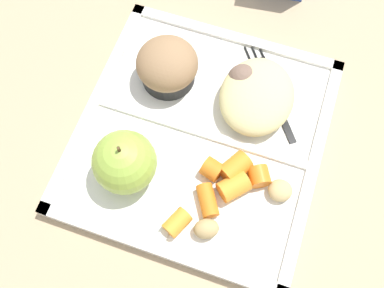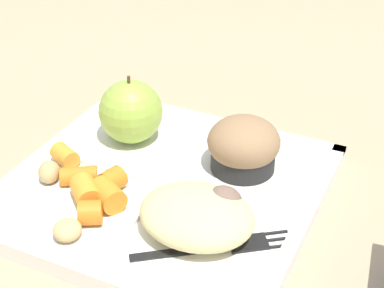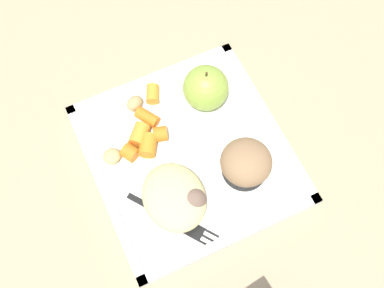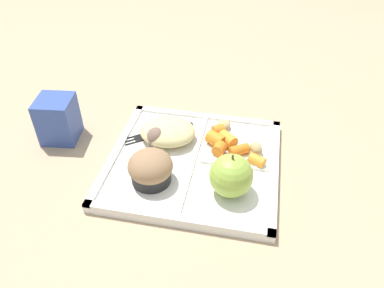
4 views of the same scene
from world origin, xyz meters
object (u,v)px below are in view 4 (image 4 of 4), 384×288
at_px(milk_carton, 58,119).
at_px(lunch_tray, 194,163).
at_px(bran_muffin, 151,168).
at_px(plastic_fork, 154,134).
at_px(green_apple, 231,176).

bearing_deg(milk_carton, lunch_tray, 166.10).
xyz_separation_m(lunch_tray, bran_muffin, (0.06, 0.07, 0.03)).
bearing_deg(plastic_fork, lunch_tray, 146.83).
height_order(green_apple, milk_carton, green_apple).
relative_size(bran_muffin, milk_carton, 0.85).
bearing_deg(milk_carton, bran_muffin, 148.67).
bearing_deg(lunch_tray, milk_carton, -6.64).
relative_size(green_apple, plastic_fork, 0.63).
distance_m(lunch_tray, bran_muffin, 0.10).
xyz_separation_m(lunch_tray, milk_carton, (0.29, -0.03, 0.04)).
bearing_deg(plastic_fork, bran_muffin, 103.87).
distance_m(lunch_tray, green_apple, 0.11).
bearing_deg(plastic_fork, milk_carton, 8.57).
bearing_deg(green_apple, milk_carton, -15.34).
relative_size(green_apple, milk_carton, 0.89).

